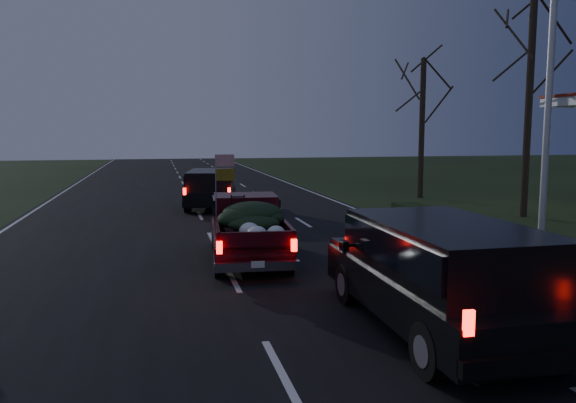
{
  "coord_description": "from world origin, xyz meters",
  "views": [
    {
      "loc": [
        -1.59,
        -12.33,
        3.32
      ],
      "look_at": [
        2.13,
        3.64,
        1.3
      ],
      "focal_mm": 35.0,
      "sensor_mm": 36.0,
      "label": 1
    }
  ],
  "objects": [
    {
      "name": "rear_suv",
      "position": [
        2.92,
        -4.15,
        1.16
      ],
      "size": [
        2.47,
        5.33,
        1.53
      ],
      "rotation": [
        0.0,
        0.0,
        -0.01
      ],
      "color": "black",
      "rests_on": "ground"
    },
    {
      "name": "pickup_truck",
      "position": [
        0.66,
        1.95,
        0.92
      ],
      "size": [
        2.16,
        4.83,
        2.47
      ],
      "rotation": [
        0.0,
        0.0,
        -0.08
      ],
      "color": "#3A070F",
      "rests_on": "ground"
    },
    {
      "name": "bare_tree_far",
      "position": [
        11.5,
        14.0,
        5.23
      ],
      "size": [
        3.6,
        3.6,
        7.0
      ],
      "color": "black",
      "rests_on": "ground"
    },
    {
      "name": "light_pole",
      "position": [
        9.5,
        2.0,
        5.48
      ],
      "size": [
        0.5,
        0.9,
        9.16
      ],
      "color": "silver",
      "rests_on": "ground"
    },
    {
      "name": "road_asphalt",
      "position": [
        0.0,
        0.0,
        0.01
      ],
      "size": [
        14.0,
        120.0,
        0.02
      ],
      "primitive_type": "cube",
      "color": "black",
      "rests_on": "ground"
    },
    {
      "name": "lead_suv",
      "position": [
        0.67,
        12.29,
        1.03
      ],
      "size": [
        2.73,
        4.99,
        1.36
      ],
      "rotation": [
        0.0,
        0.0,
        -0.17
      ],
      "color": "black",
      "rests_on": "ground"
    },
    {
      "name": "ground",
      "position": [
        0.0,
        0.0,
        0.0
      ],
      "size": [
        120.0,
        120.0,
        0.0
      ],
      "primitive_type": "plane",
      "color": "black",
      "rests_on": "ground"
    },
    {
      "name": "hedge_row",
      "position": [
        7.8,
        3.0,
        0.3
      ],
      "size": [
        1.0,
        10.0,
        0.6
      ],
      "primitive_type": "cube",
      "color": "black",
      "rests_on": "ground"
    },
    {
      "name": "bare_tree_mid",
      "position": [
        12.5,
        7.0,
        6.35
      ],
      "size": [
        3.6,
        3.6,
        8.5
      ],
      "color": "black",
      "rests_on": "ground"
    }
  ]
}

